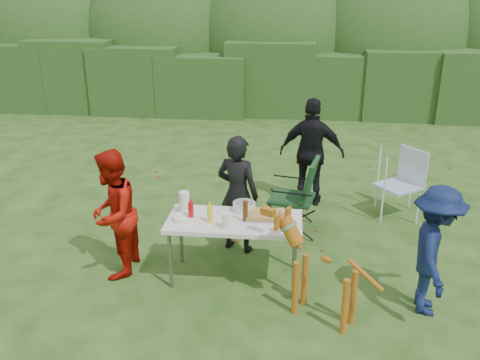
# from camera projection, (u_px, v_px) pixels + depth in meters

# --- Properties ---
(ground) EXTENTS (80.00, 80.00, 0.00)m
(ground) POSITION_uv_depth(u_px,v_px,m) (234.00, 281.00, 5.81)
(ground) COLOR #1E4211
(hedge_row) EXTENTS (22.00, 1.40, 1.70)m
(hedge_row) POSITION_uv_depth(u_px,v_px,m) (270.00, 81.00, 12.91)
(hedge_row) COLOR #23471C
(hedge_row) RESTS_ON ground
(shrub_backdrop) EXTENTS (20.00, 2.60, 3.20)m
(shrub_backdrop) POSITION_uv_depth(u_px,v_px,m) (273.00, 43.00, 14.12)
(shrub_backdrop) COLOR #3D6628
(shrub_backdrop) RESTS_ON ground
(folding_table) EXTENTS (1.50, 0.70, 0.74)m
(folding_table) POSITION_uv_depth(u_px,v_px,m) (234.00, 224.00, 5.65)
(folding_table) COLOR silver
(folding_table) RESTS_ON ground
(person_cook) EXTENTS (0.64, 0.53, 1.51)m
(person_cook) POSITION_uv_depth(u_px,v_px,m) (238.00, 194.00, 6.26)
(person_cook) COLOR black
(person_cook) RESTS_ON ground
(person_red_jacket) EXTENTS (0.57, 0.73, 1.50)m
(person_red_jacket) POSITION_uv_depth(u_px,v_px,m) (113.00, 214.00, 5.73)
(person_red_jacket) COLOR #A41007
(person_red_jacket) RESTS_ON ground
(person_black_puffy) EXTENTS (1.01, 0.53, 1.64)m
(person_black_puffy) POSITION_uv_depth(u_px,v_px,m) (312.00, 153.00, 7.58)
(person_black_puffy) COLOR black
(person_black_puffy) RESTS_ON ground
(child) EXTENTS (0.64, 0.96, 1.38)m
(child) POSITION_uv_depth(u_px,v_px,m) (434.00, 251.00, 5.08)
(child) COLOR #0E1942
(child) RESTS_ON ground
(dog) EXTENTS (1.16, 0.92, 1.04)m
(dog) POSITION_uv_depth(u_px,v_px,m) (325.00, 274.00, 5.00)
(dog) COLOR #A05815
(dog) RESTS_ON ground
(camping_chair) EXTENTS (0.77, 0.77, 1.04)m
(camping_chair) POSITION_uv_depth(u_px,v_px,m) (292.00, 194.00, 6.88)
(camping_chair) COLOR #173C1C
(camping_chair) RESTS_ON ground
(lawn_chair) EXTENTS (0.82, 0.82, 0.99)m
(lawn_chair) POSITION_uv_depth(u_px,v_px,m) (398.00, 183.00, 7.30)
(lawn_chair) COLOR #4267AF
(lawn_chair) RESTS_ON ground
(food_tray) EXTENTS (0.45, 0.30, 0.02)m
(food_tray) POSITION_uv_depth(u_px,v_px,m) (265.00, 217.00, 5.67)
(food_tray) COLOR #B7B7BA
(food_tray) RESTS_ON folding_table
(focaccia_bread) EXTENTS (0.40, 0.26, 0.04)m
(focaccia_bread) POSITION_uv_depth(u_px,v_px,m) (265.00, 215.00, 5.66)
(focaccia_bread) COLOR #A97F41
(focaccia_bread) RESTS_ON food_tray
(mustard_bottle) EXTENTS (0.06, 0.06, 0.20)m
(mustard_bottle) POSITION_uv_depth(u_px,v_px,m) (210.00, 214.00, 5.54)
(mustard_bottle) COLOR yellow
(mustard_bottle) RESTS_ON folding_table
(ketchup_bottle) EXTENTS (0.06, 0.06, 0.22)m
(ketchup_bottle) POSITION_uv_depth(u_px,v_px,m) (191.00, 212.00, 5.57)
(ketchup_bottle) COLOR #BA0D0F
(ketchup_bottle) RESTS_ON folding_table
(beer_bottle) EXTENTS (0.06, 0.06, 0.24)m
(beer_bottle) POSITION_uv_depth(u_px,v_px,m) (245.00, 211.00, 5.55)
(beer_bottle) COLOR #47230F
(beer_bottle) RESTS_ON folding_table
(paper_towel_roll) EXTENTS (0.12, 0.12, 0.26)m
(paper_towel_roll) POSITION_uv_depth(u_px,v_px,m) (184.00, 203.00, 5.75)
(paper_towel_roll) COLOR white
(paper_towel_roll) RESTS_ON folding_table
(cup_stack) EXTENTS (0.08, 0.08, 0.18)m
(cup_stack) POSITION_uv_depth(u_px,v_px,m) (226.00, 221.00, 5.40)
(cup_stack) COLOR white
(cup_stack) RESTS_ON folding_table
(pasta_bowl) EXTENTS (0.26, 0.26, 0.10)m
(pasta_bowl) POSITION_uv_depth(u_px,v_px,m) (244.00, 207.00, 5.84)
(pasta_bowl) COLOR silver
(pasta_bowl) RESTS_ON folding_table
(plate_stack) EXTENTS (0.24, 0.24, 0.05)m
(plate_stack) POSITION_uv_depth(u_px,v_px,m) (184.00, 218.00, 5.61)
(plate_stack) COLOR white
(plate_stack) RESTS_ON folding_table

